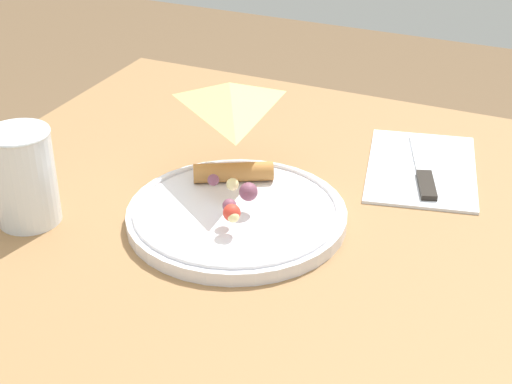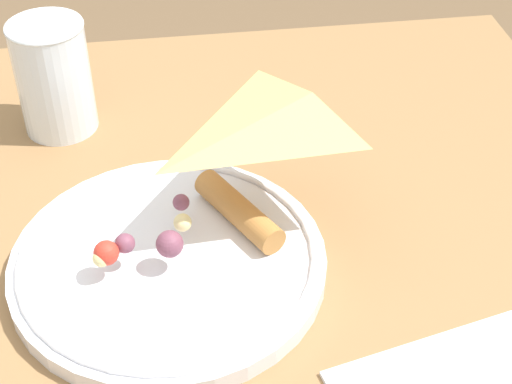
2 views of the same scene
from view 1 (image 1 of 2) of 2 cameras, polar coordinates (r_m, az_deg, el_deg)
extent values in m
cube|color=olive|center=(0.82, -3.24, -7.91)|extent=(1.12, 0.86, 0.03)
cube|color=#382D23|center=(1.55, -6.79, -4.10)|extent=(0.06, 0.06, 0.68)
cylinder|color=white|center=(0.92, -1.41, -1.74)|extent=(0.26, 0.26, 0.02)
torus|color=white|center=(0.91, -1.42, -1.23)|extent=(0.24, 0.24, 0.01)
pyramid|color=#E0B266|center=(0.90, -1.40, -0.94)|extent=(0.18, 0.16, 0.02)
cylinder|color=#B77A3D|center=(0.97, -1.65, 1.45)|extent=(0.07, 0.10, 0.02)
sphere|color=#7A4256|center=(0.90, -0.55, 0.02)|extent=(0.02, 0.02, 0.02)
sphere|color=#7A4256|center=(0.87, -1.95, -1.00)|extent=(0.02, 0.02, 0.02)
sphere|color=#EFDB93|center=(0.86, -1.68, -1.79)|extent=(0.01, 0.01, 0.01)
sphere|color=#7A4256|center=(0.93, -3.12, 0.88)|extent=(0.01, 0.01, 0.01)
sphere|color=red|center=(0.86, -1.77, -1.52)|extent=(0.02, 0.02, 0.02)
sphere|color=#EFDB93|center=(0.92, -1.72, 0.56)|extent=(0.01, 0.01, 0.01)
cylinder|color=white|center=(0.94, -16.53, 1.05)|extent=(0.07, 0.07, 0.12)
cylinder|color=white|center=(0.94, -16.43, 0.44)|extent=(0.06, 0.06, 0.09)
torus|color=white|center=(0.91, -17.02, 4.12)|extent=(0.07, 0.07, 0.00)
cube|color=silver|center=(1.06, 11.95, 1.70)|extent=(0.23, 0.18, 0.00)
cube|color=black|center=(1.01, 12.30, 0.50)|extent=(0.07, 0.04, 0.01)
cube|color=silver|center=(1.09, 11.79, 2.73)|extent=(0.11, 0.05, 0.00)
ellipsoid|color=silver|center=(1.13, 11.54, 3.87)|extent=(0.02, 0.02, 0.00)
camera|label=2|loc=(0.72, 36.91, 22.39)|focal=55.00mm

